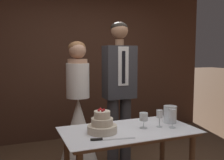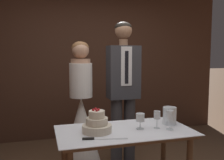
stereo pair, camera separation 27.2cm
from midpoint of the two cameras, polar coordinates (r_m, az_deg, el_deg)
name	(u,v)px [view 1 (the left image)]	position (r m, az deg, el deg)	size (l,w,h in m)	color
wall_back	(76,54)	(4.45, -9.93, 5.89)	(5.09, 0.12, 2.94)	#472B1E
cake_table	(129,140)	(2.44, 0.58, -13.61)	(1.27, 0.68, 0.75)	brown
tiered_cake	(102,124)	(2.31, -5.70, -10.12)	(0.27, 0.27, 0.22)	beige
cake_knife	(104,139)	(2.14, -5.52, -13.36)	(0.38, 0.09, 0.02)	silver
wine_glass_near	(144,117)	(2.43, 4.06, -8.52)	(0.08, 0.08, 0.15)	silver
wine_glass_middle	(160,115)	(2.48, 7.76, -7.93)	(0.06, 0.06, 0.17)	silver
wine_glass_far	(172,115)	(2.47, 10.61, -7.89)	(0.07, 0.07, 0.18)	silver
hurricane_candle	(170,115)	(2.66, 10.28, -7.83)	(0.14, 0.14, 0.18)	silver
bride	(78,125)	(3.17, -10.17, -10.09)	(0.54, 0.54, 1.62)	white
groom	(119,86)	(3.23, -0.72, -1.35)	(0.40, 0.25, 1.87)	#38383D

